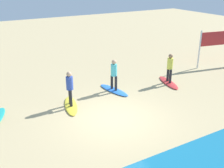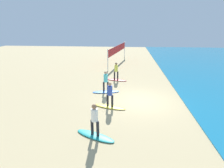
# 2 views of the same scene
# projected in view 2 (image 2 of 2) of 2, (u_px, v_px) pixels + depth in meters

# --- Properties ---
(ground_plane) EXTENTS (60.00, 60.00, 0.00)m
(ground_plane) POSITION_uv_depth(u_px,v_px,m) (140.00, 101.00, 12.92)
(ground_plane) COLOR tan
(surfboard_red) EXTENTS (1.08, 2.17, 0.09)m
(surfboard_red) POSITION_uv_depth(u_px,v_px,m) (116.00, 80.00, 17.56)
(surfboard_red) COLOR red
(surfboard_red) RESTS_ON ground
(surfer_red) EXTENTS (0.32, 0.45, 1.64)m
(surfer_red) POSITION_uv_depth(u_px,v_px,m) (116.00, 70.00, 17.24)
(surfer_red) COLOR #232328
(surfer_red) RESTS_ON surfboard_red
(surfboard_blue) EXTENTS (0.95, 2.17, 0.09)m
(surfboard_blue) POSITION_uv_depth(u_px,v_px,m) (106.00, 92.00, 14.53)
(surfboard_blue) COLOR blue
(surfboard_blue) RESTS_ON ground
(surfer_blue) EXTENTS (0.32, 0.45, 1.64)m
(surfer_blue) POSITION_uv_depth(u_px,v_px,m) (106.00, 80.00, 14.21)
(surfer_blue) COLOR #232328
(surfer_blue) RESTS_ON surfboard_blue
(surfboard_yellow) EXTENTS (1.12, 2.17, 0.09)m
(surfboard_yellow) POSITION_uv_depth(u_px,v_px,m) (110.00, 107.00, 11.95)
(surfboard_yellow) COLOR yellow
(surfboard_yellow) RESTS_ON ground
(surfer_yellow) EXTENTS (0.32, 0.45, 1.64)m
(surfer_yellow) POSITION_uv_depth(u_px,v_px,m) (110.00, 93.00, 11.64)
(surfer_yellow) COLOR #232328
(surfer_yellow) RESTS_ON surfboard_yellow
(surfboard_teal) EXTENTS (1.37, 2.15, 0.09)m
(surfboard_teal) POSITION_uv_depth(u_px,v_px,m) (95.00, 136.00, 8.89)
(surfboard_teal) COLOR teal
(surfboard_teal) RESTS_ON ground
(surfer_teal) EXTENTS (0.32, 0.43, 1.64)m
(surfer_teal) POSITION_uv_depth(u_px,v_px,m) (95.00, 118.00, 8.57)
(surfer_teal) COLOR #232328
(surfer_teal) RESTS_ON surfboard_teal
(volleyball_net) EXTENTS (8.94, 1.80, 2.50)m
(volleyball_net) POSITION_uv_depth(u_px,v_px,m) (118.00, 50.00, 24.47)
(volleyball_net) COLOR silver
(volleyball_net) RESTS_ON ground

